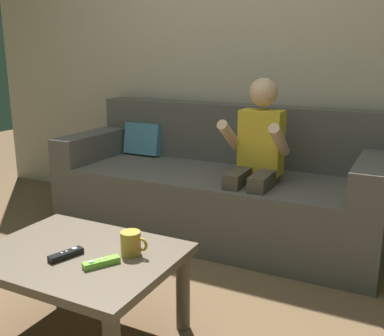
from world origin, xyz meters
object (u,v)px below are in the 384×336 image
object	(u,v)px
person_seated_on_couch	(256,157)
couch	(218,189)
game_remote_lime_near_edge	(101,263)
game_remote_black_center	(66,255)
coffee_mug	(131,243)
coffee_table	(79,267)

from	to	relation	value
person_seated_on_couch	couch	bearing A→B (deg)	149.93
person_seated_on_couch	game_remote_lime_near_edge	size ratio (longest dim) A/B	7.44
game_remote_black_center	coffee_mug	bearing A→B (deg)	33.43
person_seated_on_couch	game_remote_lime_near_edge	world-z (taller)	person_seated_on_couch
couch	person_seated_on_couch	bearing A→B (deg)	-30.07
person_seated_on_couch	coffee_table	distance (m)	1.23
coffee_table	couch	bearing A→B (deg)	88.75
person_seated_on_couch	coffee_mug	bearing A→B (deg)	-97.52
couch	person_seated_on_couch	xyz separation A→B (m)	(0.32, -0.18, 0.29)
coffee_table	game_remote_black_center	distance (m)	0.10
coffee_mug	coffee_table	bearing A→B (deg)	-158.39
coffee_table	game_remote_lime_near_edge	distance (m)	0.18
couch	person_seated_on_couch	world-z (taller)	person_seated_on_couch
couch	game_remote_lime_near_edge	size ratio (longest dim) A/B	15.04
game_remote_lime_near_edge	coffee_table	bearing A→B (deg)	161.55
game_remote_lime_near_edge	game_remote_black_center	size ratio (longest dim) A/B	0.96
coffee_table	person_seated_on_couch	bearing A→B (deg)	73.34
couch	person_seated_on_couch	distance (m)	0.46
game_remote_lime_near_edge	coffee_mug	distance (m)	0.15
coffee_table	coffee_mug	world-z (taller)	coffee_mug
person_seated_on_couch	game_remote_black_center	bearing A→B (deg)	-106.24
game_remote_lime_near_edge	game_remote_black_center	xyz separation A→B (m)	(-0.16, -0.01, 0.00)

